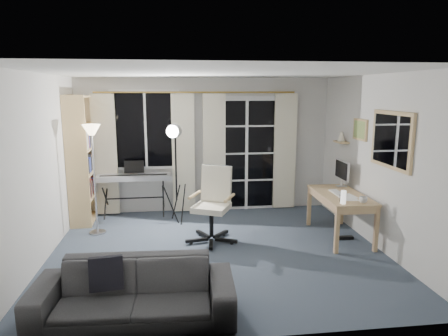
# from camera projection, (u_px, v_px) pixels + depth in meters

# --- Properties ---
(floor) EXTENTS (4.50, 4.00, 0.02)m
(floor) POSITION_uv_depth(u_px,v_px,m) (217.00, 252.00, 5.50)
(floor) COLOR #384252
(floor) RESTS_ON ground
(window) EXTENTS (1.20, 0.08, 1.40)m
(window) POSITION_uv_depth(u_px,v_px,m) (146.00, 130.00, 7.01)
(window) COLOR white
(window) RESTS_ON floor
(french_door) EXTENTS (1.32, 0.09, 2.11)m
(french_door) POSITION_uv_depth(u_px,v_px,m) (246.00, 155.00, 7.31)
(french_door) COLOR white
(french_door) RESTS_ON floor
(curtains) EXTENTS (3.60, 0.07, 2.13)m
(curtains) POSITION_uv_depth(u_px,v_px,m) (198.00, 153.00, 7.10)
(curtains) COLOR gold
(curtains) RESTS_ON floor
(bookshelf) EXTENTS (0.37, 0.99, 2.12)m
(bookshelf) POSITION_uv_depth(u_px,v_px,m) (80.00, 162.00, 6.66)
(bookshelf) COLOR tan
(bookshelf) RESTS_ON floor
(torchiere_lamp) EXTENTS (0.31, 0.31, 1.69)m
(torchiere_lamp) POSITION_uv_depth(u_px,v_px,m) (92.00, 147.00, 5.94)
(torchiere_lamp) COLOR #B2B2B7
(torchiere_lamp) RESTS_ON floor
(keyboard_piano) EXTENTS (1.27, 0.62, 0.92)m
(keyboard_piano) POSITION_uv_depth(u_px,v_px,m) (134.00, 178.00, 6.86)
(keyboard_piano) COLOR black
(keyboard_piano) RESTS_ON floor
(studio_light) EXTENTS (0.38, 0.39, 1.69)m
(studio_light) POSITION_uv_depth(u_px,v_px,m) (174.00, 143.00, 6.43)
(studio_light) COLOR black
(studio_light) RESTS_ON floor
(office_chair) EXTENTS (0.75, 0.77, 1.09)m
(office_chair) POSITION_uv_depth(u_px,v_px,m) (214.00, 197.00, 5.85)
(office_chair) COLOR black
(office_chair) RESTS_ON floor
(desk) EXTENTS (0.65, 1.27, 0.67)m
(desk) POSITION_uv_depth(u_px,v_px,m) (341.00, 199.00, 5.92)
(desk) COLOR tan
(desk) RESTS_ON floor
(monitor) EXTENTS (0.16, 0.48, 0.42)m
(monitor) POSITION_uv_depth(u_px,v_px,m) (342.00, 171.00, 6.32)
(monitor) COLOR silver
(monitor) RESTS_ON desk
(desk_clutter) EXTENTS (0.40, 0.76, 0.85)m
(desk_clutter) POSITION_uv_depth(u_px,v_px,m) (343.00, 208.00, 5.72)
(desk_clutter) COLOR white
(desk_clutter) RESTS_ON desk
(mug) EXTENTS (0.11, 0.09, 0.11)m
(mug) POSITION_uv_depth(u_px,v_px,m) (363.00, 199.00, 5.42)
(mug) COLOR silver
(mug) RESTS_ON desk
(wall_mirror) EXTENTS (0.04, 0.94, 0.74)m
(wall_mirror) POSITION_uv_depth(u_px,v_px,m) (391.00, 140.00, 5.13)
(wall_mirror) COLOR tan
(wall_mirror) RESTS_ON floor
(framed_print) EXTENTS (0.03, 0.42, 0.32)m
(framed_print) POSITION_uv_depth(u_px,v_px,m) (360.00, 130.00, 6.00)
(framed_print) COLOR tan
(framed_print) RESTS_ON floor
(wall_shelf) EXTENTS (0.16, 0.30, 0.18)m
(wall_shelf) POSITION_uv_depth(u_px,v_px,m) (341.00, 139.00, 6.52)
(wall_shelf) COLOR tan
(wall_shelf) RESTS_ON floor
(sofa) EXTENTS (1.92, 0.64, 0.74)m
(sofa) POSITION_uv_depth(u_px,v_px,m) (134.00, 283.00, 3.80)
(sofa) COLOR #2A2A2C
(sofa) RESTS_ON floor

